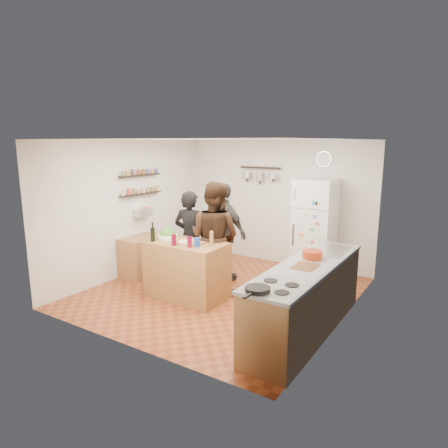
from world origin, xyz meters
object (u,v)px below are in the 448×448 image
Objects in this scene: person_back at (224,232)px; prep_island at (187,270)px; fridge at (315,228)px; person_center at (214,237)px; salad_bowl at (168,237)px; wall_clock at (324,159)px; wine_bottle at (153,234)px; person_left at (190,237)px; counter_run at (306,299)px; pepper_mill at (212,240)px; red_bowl at (312,255)px; side_table at (142,256)px; salt_canister at (197,242)px; skillet at (258,289)px.

prep_island is at bearing 100.34° from person_back.
prep_island is 2.60m from fridge.
person_center is 1.05× the size of person_back.
wall_clock reaches higher than salad_bowl.
wine_bottle is at bearing 79.08° from person_back.
person_left reaches higher than counter_run.
pepper_mill is 0.11× the size of person_left.
fridge is (-0.70, 2.01, -0.08)m from red_bowl.
person_center reaches higher than person_left.
prep_island is 0.69× the size of fridge.
person_left is at bearing -135.75° from fridge.
wine_bottle reaches higher than salad_bowl.
side_table is (-1.60, -0.05, -0.56)m from person_center.
salt_canister is 3.07m from wall_clock.
salt_canister is 0.08× the size of person_back.
fridge reaches higher than pepper_mill.
person_center reaches higher than wine_bottle.
salad_bowl is 0.18× the size of fridge.
wall_clock is at bearing 99.66° from skillet.
person_back is (-0.40, 0.96, -0.12)m from pepper_mill.
skillet reaches higher than prep_island.
salad_bowl reaches higher than side_table.
prep_island is 0.68× the size of person_center.
person_back is at bearing 22.26° from side_table.
person_left is at bearing 164.43° from counter_run.
salt_canister is 0.53× the size of red_bowl.
side_table is (-2.69, -1.78, -0.54)m from fridge.
counter_run is at bearing -80.08° from red_bowl.
person_back reaches higher than person_left.
person_center is at bearing 134.66° from skillet.
fridge reaches higher than red_bowl.
wine_bottle is 1.18× the size of pepper_mill.
fridge is at bearing 53.45° from wine_bottle.
person_left reaches higher than wine_bottle.
person_left reaches higher than skillet.
counter_run is (1.84, -0.57, -0.47)m from person_center.
pepper_mill is at bearing 0.00° from salad_bowl.
person_back reaches higher than counter_run.
fridge is (1.72, 2.16, -0.04)m from salad_bowl.
person_back is at bearing 87.42° from prep_island.
skillet is (1.90, -2.30, 0.06)m from person_back.
wine_bottle is 0.82× the size of red_bowl.
person_center is at bearing 119.07° from pepper_mill.
counter_run is 3.29× the size of side_table.
counter_run is at bearing 2.87° from wine_bottle.
skillet is (1.50, -1.33, -0.06)m from pepper_mill.
salad_bowl is at bearing 73.50° from wine_bottle.
person_left is 0.93× the size of person_back.
red_bowl is 0.89× the size of wall_clock.
person_center is 2.04m from fridge.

